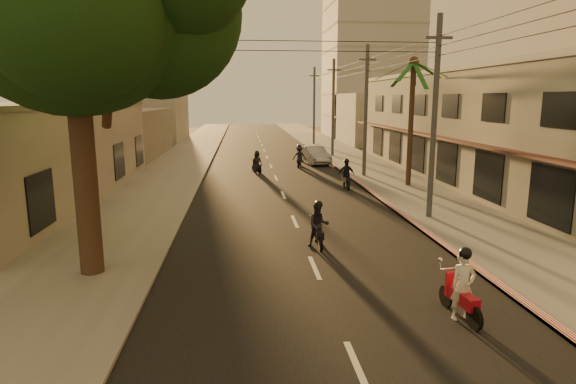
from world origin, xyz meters
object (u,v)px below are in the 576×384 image
object	(u,v)px
scooter_red	(462,288)
scooter_mid_b	(346,175)
scooter_far_b	(299,157)
scooter_far_a	(257,163)
scooter_mid_a	(318,226)
palm_tree	(413,69)
parked_car	(314,155)

from	to	relation	value
scooter_red	scooter_mid_b	distance (m)	17.80
scooter_far_b	scooter_far_a	bearing A→B (deg)	-129.58
scooter_far_a	scooter_far_b	bearing A→B (deg)	16.45
scooter_red	scooter_far_b	xyz separation A→B (m)	(-0.86, 27.24, 0.02)
scooter_red	scooter_mid_a	bearing A→B (deg)	106.80
palm_tree	scooter_far_a	bearing A→B (deg)	144.22
palm_tree	scooter_mid_a	distance (m)	15.30
scooter_mid_b	parked_car	bearing A→B (deg)	91.09
scooter_red	scooter_mid_b	xyz separation A→B (m)	(0.91, 17.77, -0.00)
scooter_mid_b	palm_tree	bearing A→B (deg)	2.71
scooter_red	scooter_far_b	distance (m)	27.25
scooter_mid_a	scooter_far_a	bearing A→B (deg)	95.78
palm_tree	scooter_far_b	world-z (taller)	palm_tree
scooter_mid_b	scooter_far_b	distance (m)	9.63
scooter_red	scooter_far_a	bearing A→B (deg)	94.04
scooter_mid_b	scooter_far_b	xyz separation A→B (m)	(-1.76, 9.47, 0.02)
scooter_mid_b	scooter_far_a	bearing A→B (deg)	127.21
scooter_mid_b	scooter_far_b	size ratio (longest dim) A/B	1.03
scooter_red	scooter_far_a	size ratio (longest dim) A/B	1.15
parked_car	scooter_mid_a	bearing A→B (deg)	-108.53
palm_tree	scooter_red	size ratio (longest dim) A/B	4.29
scooter_far_b	parked_car	world-z (taller)	scooter_far_b
scooter_red	palm_tree	bearing A→B (deg)	68.83
scooter_mid_a	scooter_mid_b	xyz separation A→B (m)	(3.53, 11.51, 0.03)
scooter_far_a	scooter_far_b	distance (m)	4.35
scooter_far_a	scooter_far_b	xyz separation A→B (m)	(3.48, 2.61, 0.08)
palm_tree	parked_car	bearing A→B (deg)	110.80
scooter_mid_a	scooter_mid_b	world-z (taller)	scooter_mid_b
scooter_mid_b	scooter_far_b	world-z (taller)	scooter_mid_b
parked_car	scooter_red	bearing A→B (deg)	-101.66
scooter_far_a	palm_tree	bearing A→B (deg)	-56.25
scooter_red	parked_car	xyz separation A→B (m)	(0.65, 29.14, -0.08)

